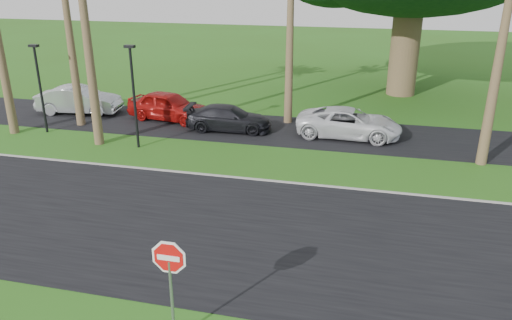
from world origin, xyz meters
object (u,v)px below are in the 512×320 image
(car_minivan, at_px, (349,123))
(stop_sign_near, at_px, (170,271))
(car_dark, at_px, (229,118))
(car_silver, at_px, (79,100))
(car_red, at_px, (169,106))

(car_minivan, bearing_deg, stop_sign_near, 171.30)
(stop_sign_near, height_order, car_dark, stop_sign_near)
(car_silver, distance_m, car_dark, 9.14)
(stop_sign_near, relative_size, car_red, 0.58)
(car_silver, relative_size, car_red, 1.03)
(car_silver, xyz_separation_m, car_minivan, (15.05, -0.68, -0.07))
(car_silver, height_order, car_red, car_red)
(car_dark, bearing_deg, car_silver, 79.37)
(car_silver, height_order, car_minivan, car_silver)
(stop_sign_near, bearing_deg, car_minivan, 79.58)
(car_dark, xyz_separation_m, car_minivan, (5.97, 0.35, 0.07))
(car_red, distance_m, car_minivan, 9.66)
(car_red, bearing_deg, car_minivan, -84.24)
(car_silver, distance_m, car_red, 5.41)
(stop_sign_near, xyz_separation_m, car_dark, (-3.16, 14.91, -1.15))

